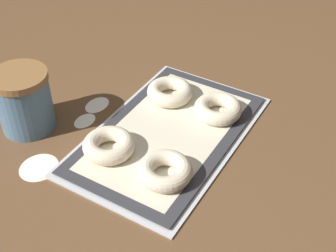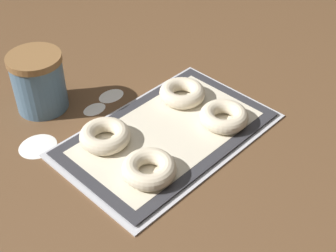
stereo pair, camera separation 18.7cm
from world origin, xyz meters
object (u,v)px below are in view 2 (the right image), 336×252
(bagel_back_right, at_px, (182,93))
(bagel_back_left, at_px, (105,136))
(bagel_front_left, at_px, (149,169))
(bagel_front_right, at_px, (224,116))
(baking_tray, at_px, (168,134))
(flour_canister, at_px, (39,82))

(bagel_back_right, bearing_deg, bagel_back_left, 176.88)
(bagel_front_left, relative_size, bagel_front_right, 1.00)
(baking_tray, xyz_separation_m, bagel_front_left, (-0.12, -0.07, 0.02))
(bagel_front_right, height_order, flour_canister, flour_canister)
(bagel_front_right, bearing_deg, bagel_back_right, 89.72)
(bagel_front_right, xyz_separation_m, bagel_back_right, (0.00, 0.13, 0.00))
(bagel_front_left, relative_size, flour_canister, 0.78)
(bagel_front_left, distance_m, bagel_front_right, 0.24)
(bagel_front_right, bearing_deg, flour_canister, 124.21)
(bagel_back_right, relative_size, flour_canister, 0.78)
(baking_tray, distance_m, bagel_back_right, 0.13)
(bagel_front_right, distance_m, flour_canister, 0.44)
(bagel_front_right, relative_size, flour_canister, 0.78)
(baking_tray, height_order, flour_canister, flour_canister)
(bagel_back_left, bearing_deg, bagel_front_left, -91.48)
(baking_tray, xyz_separation_m, bagel_front_right, (0.11, -0.07, 0.02))
(bagel_front_left, height_order, flour_canister, flour_canister)
(bagel_front_left, bearing_deg, baking_tray, 28.24)
(baking_tray, height_order, bagel_front_left, bagel_front_left)
(bagel_front_left, bearing_deg, bagel_back_right, 28.48)
(baking_tray, height_order, bagel_back_right, bagel_back_right)
(bagel_front_left, distance_m, bagel_back_left, 0.14)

